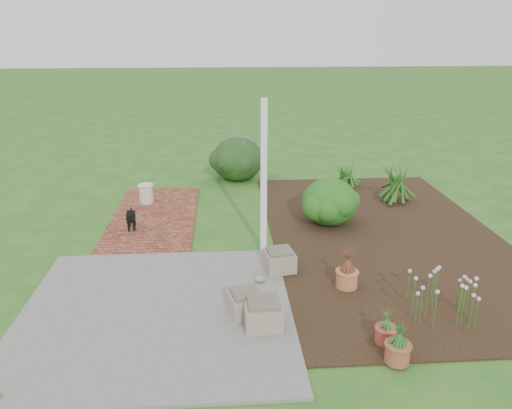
{
  "coord_description": "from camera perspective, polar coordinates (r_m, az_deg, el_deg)",
  "views": [
    {
      "loc": [
        -0.36,
        -7.45,
        3.51
      ],
      "look_at": [
        0.2,
        0.4,
        0.7
      ],
      "focal_mm": 35.0,
      "sensor_mm": 36.0,
      "label": 1
    }
  ],
  "objects": [
    {
      "name": "terracotta_pot_small_left",
      "position": [
        6.19,
        14.6,
        -14.19
      ],
      "size": [
        0.31,
        0.31,
        0.2
      ],
      "primitive_type": "cylinder",
      "rotation": [
        0.0,
        0.0,
        -0.38
      ],
      "color": "#9F4436",
      "rests_on": "garden_bed"
    },
    {
      "name": "stone_trough_far",
      "position": [
        7.57,
        2.72,
        -6.47
      ],
      "size": [
        0.48,
        0.48,
        0.28
      ],
      "primitive_type": "cube",
      "rotation": [
        0.0,
        0.0,
        0.15
      ],
      "color": "gray",
      "rests_on": "concrete_patio"
    },
    {
      "name": "ground",
      "position": [
        8.24,
        -1.2,
        -5.56
      ],
      "size": [
        80.0,
        80.0,
        0.0
      ],
      "primitive_type": "plane",
      "color": "#215D1D",
      "rests_on": "ground"
    },
    {
      "name": "cream_ceramic_urn",
      "position": [
        10.63,
        -12.44,
        1.22
      ],
      "size": [
        0.34,
        0.34,
        0.39
      ],
      "primitive_type": "cylinder",
      "rotation": [
        0.0,
        0.0,
        -0.21
      ],
      "color": "beige",
      "rests_on": "brick_path"
    },
    {
      "name": "veranda_post",
      "position": [
        7.91,
        0.88,
        3.04
      ],
      "size": [
        0.1,
        0.1,
        2.5
      ],
      "primitive_type": "cube",
      "color": "white",
      "rests_on": "ground"
    },
    {
      "name": "pink_flower_patch",
      "position": [
        6.8,
        19.72,
        -9.42
      ],
      "size": [
        1.17,
        1.17,
        0.62
      ],
      "primitive_type": null,
      "rotation": [
        0.0,
        0.0,
        -0.25
      ],
      "color": "#113D0F",
      "rests_on": "garden_bed"
    },
    {
      "name": "evergreen_shrub",
      "position": [
        9.35,
        8.42,
        0.44
      ],
      "size": [
        1.24,
        1.24,
        0.88
      ],
      "primitive_type": "ellipsoid",
      "rotation": [
        0.0,
        0.0,
        -0.22
      ],
      "color": "#1D3D10",
      "rests_on": "garden_bed"
    },
    {
      "name": "brick_path",
      "position": [
        9.93,
        -11.57,
        -1.34
      ],
      "size": [
        1.6,
        3.5,
        0.04
      ],
      "primitive_type": "cube",
      "color": "brown",
      "rests_on": "ground"
    },
    {
      "name": "stone_trough_mid",
      "position": [
        6.25,
        0.81,
        -12.45
      ],
      "size": [
        0.47,
        0.47,
        0.3
      ],
      "primitive_type": "cube",
      "rotation": [
        0.0,
        0.0,
        0.03
      ],
      "color": "#747056",
      "rests_on": "concrete_patio"
    },
    {
      "name": "purple_flowering_bush",
      "position": [
        12.06,
        -2.14,
        5.32
      ],
      "size": [
        1.46,
        1.46,
        1.05
      ],
      "primitive_type": "ellipsoid",
      "rotation": [
        0.0,
        0.0,
        -0.2
      ],
      "color": "black",
      "rests_on": "ground"
    },
    {
      "name": "agapanthus_clump_back",
      "position": [
        10.75,
        15.7,
        2.75
      ],
      "size": [
        1.44,
        1.44,
        0.98
      ],
      "primitive_type": null,
      "rotation": [
        0.0,
        0.0,
        0.43
      ],
      "color": "#0F3614",
      "rests_on": "garden_bed"
    },
    {
      "name": "concrete_patio",
      "position": [
        6.74,
        -11.31,
        -11.95
      ],
      "size": [
        3.5,
        3.5,
        0.04
      ],
      "primitive_type": "cube",
      "color": "slate",
      "rests_on": "ground"
    },
    {
      "name": "garden_bed",
      "position": [
        9.14,
        14.51,
        -3.49
      ],
      "size": [
        4.0,
        7.0,
        0.03
      ],
      "primitive_type": "cube",
      "color": "black",
      "rests_on": "ground"
    },
    {
      "name": "stone_trough_near",
      "position": [
        6.48,
        -1.2,
        -11.29
      ],
      "size": [
        0.5,
        0.5,
        0.28
      ],
      "primitive_type": "cube",
      "rotation": [
        0.0,
        0.0,
        0.24
      ],
      "color": "gray",
      "rests_on": "concrete_patio"
    },
    {
      "name": "terracotta_pot_bronze",
      "position": [
        7.23,
        10.33,
        -8.35
      ],
      "size": [
        0.39,
        0.39,
        0.25
      ],
      "primitive_type": "cylinder",
      "rotation": [
        0.0,
        0.0,
        0.37
      ],
      "color": "#B36B3C",
      "rests_on": "garden_bed"
    },
    {
      "name": "agapanthus_clump_front",
      "position": [
        11.48,
        10.21,
        3.52
      ],
      "size": [
        0.96,
        0.96,
        0.7
      ],
      "primitive_type": null,
      "rotation": [
        0.0,
        0.0,
        -0.24
      ],
      "color": "#1B390F",
      "rests_on": "garden_bed"
    },
    {
      "name": "terracotta_pot_small_right",
      "position": [
        5.9,
        15.85,
        -15.99
      ],
      "size": [
        0.31,
        0.31,
        0.23
      ],
      "primitive_type": "cylinder",
      "rotation": [
        0.0,
        0.0,
        0.17
      ],
      "color": "brown",
      "rests_on": "garden_bed"
    },
    {
      "name": "black_dog",
      "position": [
        9.26,
        -14.12,
        -1.36
      ],
      "size": [
        0.17,
        0.47,
        0.41
      ],
      "rotation": [
        0.0,
        0.0,
        0.11
      ],
      "color": "black",
      "rests_on": "brick_path"
    }
  ]
}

